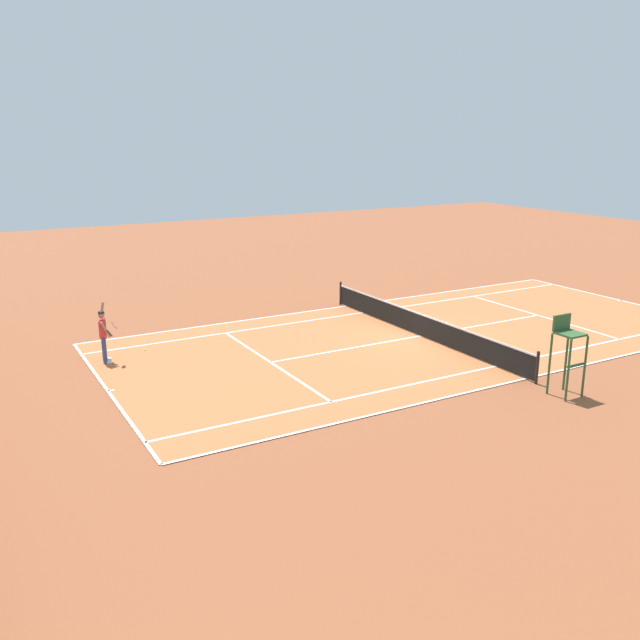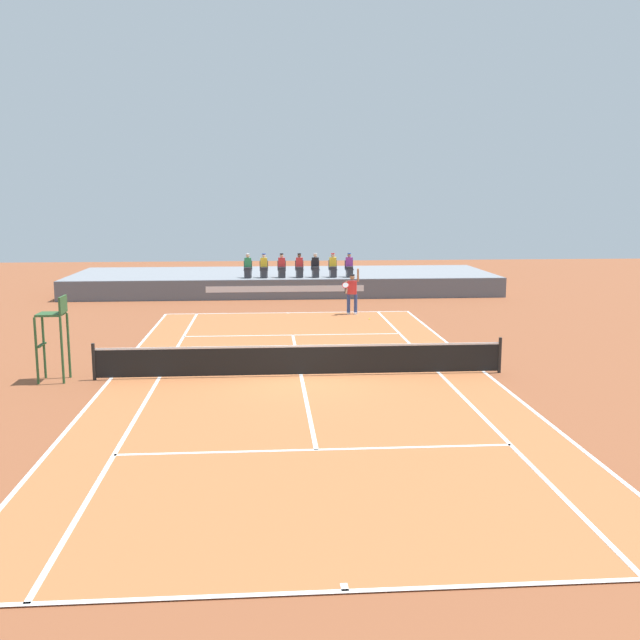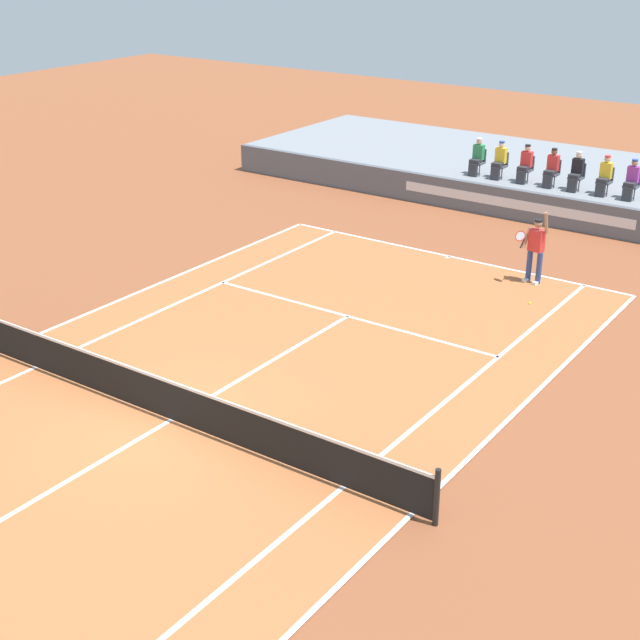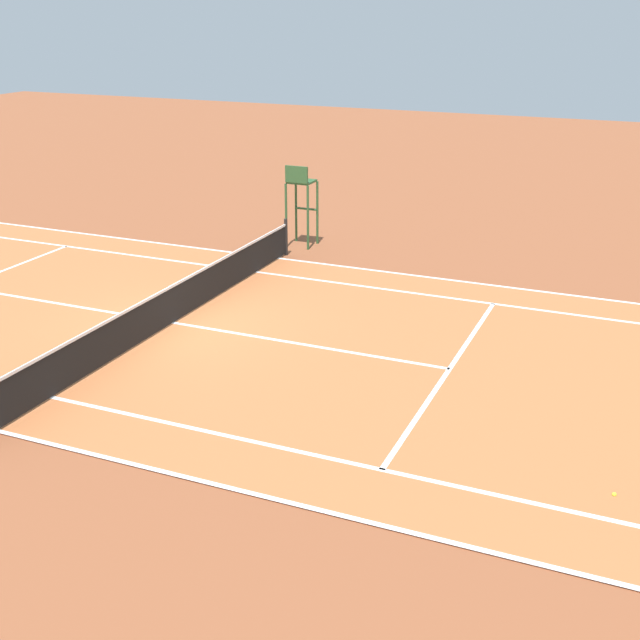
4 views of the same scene
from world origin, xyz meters
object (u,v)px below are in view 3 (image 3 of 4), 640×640
Objects in this scene: spectator_seated_3 at (552,168)px; tennis_player at (535,248)px; spectator_seated_1 at (500,161)px; spectator_seated_5 at (605,176)px; spectator_seated_6 at (632,180)px; tennis_ball at (530,303)px; spectator_seated_2 at (525,164)px; spectator_seated_0 at (477,157)px; spectator_seated_4 at (576,172)px.

tennis_player is at bearing -71.42° from spectator_seated_3.
spectator_seated_1 is 3.65m from spectator_seated_5.
spectator_seated_3 is 2.64m from spectator_seated_6.
spectator_seated_3 reaches higher than tennis_ball.
spectator_seated_2 is at bearing 180.00° from spectator_seated_5.
spectator_seated_0 is 1.00× the size of spectator_seated_3.
spectator_seated_0 is 1.00× the size of spectator_seated_6.
spectator_seated_1 is 1.00× the size of spectator_seated_6.
spectator_seated_1 is 0.94m from spectator_seated_2.
spectator_seated_1 and spectator_seated_5 have the same top height.
tennis_player reaches higher than tennis_ball.
spectator_seated_4 and spectator_seated_5 have the same top height.
spectator_seated_0 is at bearing 180.00° from spectator_seated_1.
spectator_seated_6 is (5.35, 0.00, 0.00)m from spectator_seated_0.
spectator_seated_2 is 0.93m from spectator_seated_3.
spectator_seated_4 is 8.03m from tennis_ball.
spectator_seated_1 reaches higher than tennis_ball.
spectator_seated_1 is (0.84, 0.00, 0.00)m from spectator_seated_0.
tennis_ball is at bearing -90.00° from spectator_seated_6.
spectator_seated_2 is (0.94, 0.00, 0.00)m from spectator_seated_1.
spectator_seated_0 reaches higher than tennis_ball.
tennis_ball is (5.35, -7.66, -1.61)m from spectator_seated_0.
spectator_seated_3 is at bearing 0.00° from spectator_seated_2.
spectator_seated_3 and spectator_seated_6 have the same top height.
spectator_seated_5 is (2.71, 0.00, 0.00)m from spectator_seated_2.
spectator_seated_1 is at bearing 180.00° from spectator_seated_2.
spectator_seated_5 is at bearing 180.00° from spectator_seated_6.
spectator_seated_1 is at bearing 120.52° from tennis_ball.
spectator_seated_5 is at bearing 0.00° from spectator_seated_1.
spectator_seated_4 is (1.78, 0.00, 0.00)m from spectator_seated_2.
spectator_seated_5 is at bearing 92.67° from tennis_player.
spectator_seated_6 is at bearing 0.00° from spectator_seated_1.
spectator_seated_0 is at bearing 180.00° from spectator_seated_3.
spectator_seated_2 is at bearing 0.00° from spectator_seated_0.
spectator_seated_2 is at bearing 116.02° from tennis_player.
spectator_seated_1 is 2.71m from spectator_seated_4.
spectator_seated_6 is 6.20m from tennis_player.
spectator_seated_2 is 6.86m from tennis_player.
spectator_seated_4 is 1.00× the size of spectator_seated_5.
spectator_seated_3 is 1.00× the size of spectator_seated_6.
spectator_seated_0 is 2.71m from spectator_seated_3.
spectator_seated_5 is (1.78, 0.00, 0.00)m from spectator_seated_3.
spectator_seated_3 is (0.93, 0.00, 0.00)m from spectator_seated_2.
spectator_seated_1 is at bearing 180.00° from spectator_seated_5.
spectator_seated_4 is at bearing 0.00° from spectator_seated_0.
tennis_player is at bearing -78.77° from spectator_seated_4.
spectator_seated_1 and spectator_seated_6 have the same top height.
spectator_seated_3 is 0.84m from spectator_seated_4.
tennis_player is at bearing -57.34° from spectator_seated_1.
spectator_seated_0 is 1.00× the size of spectator_seated_4.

